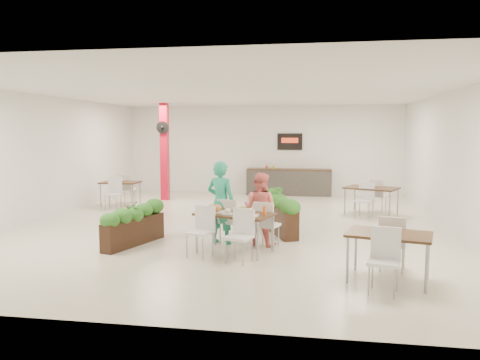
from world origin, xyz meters
name	(u,v)px	position (x,y,z in m)	size (l,w,h in m)	color
ground	(234,225)	(0.00, 0.00, 0.00)	(12.00, 12.00, 0.00)	beige
room_shell	(234,143)	(0.00, 0.00, 2.01)	(10.10, 12.10, 3.22)	white
red_column	(165,151)	(-3.00, 3.79, 1.64)	(0.40, 0.41, 3.20)	red
service_counter	(289,181)	(1.00, 5.65, 0.49)	(3.00, 0.64, 2.20)	#302C2A
main_table	(234,219)	(0.44, -2.51, 0.64)	(1.67, 1.92, 0.92)	black
diner_man	(221,202)	(0.05, -1.86, 0.84)	(0.61, 0.40, 1.69)	#26A782
diner_woman	(260,209)	(0.85, -1.86, 0.73)	(0.71, 0.56, 1.47)	#F8746E
planter_left	(134,221)	(-1.65, -2.28, 0.49)	(0.82, 1.67, 0.90)	black
planter_right	(278,210)	(1.11, -0.65, 0.50)	(1.04, 1.85, 1.03)	black
side_table_a	(120,186)	(-3.93, 2.31, 0.62)	(1.15, 1.63, 0.92)	black
side_table_b	(372,191)	(3.46, 2.08, 0.64)	(1.60, 1.65, 0.92)	black
side_table_c	(389,241)	(3.06, -3.83, 0.63)	(1.39, 1.67, 0.92)	black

